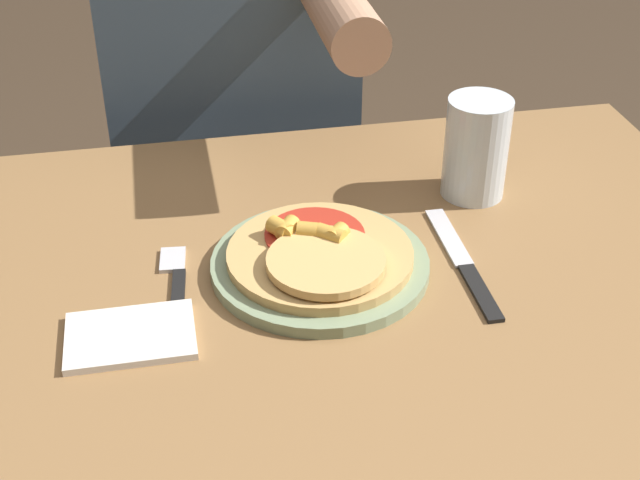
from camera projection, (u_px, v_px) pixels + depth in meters
name	position (u px, v px, depth m)	size (l,w,h in m)	color
dining_table	(361.00, 380.00, 1.03)	(0.95, 0.78, 0.73)	olive
plate	(320.00, 265.00, 0.99)	(0.24, 0.24, 0.01)	gray
pizza	(320.00, 254.00, 0.97)	(0.21, 0.21, 0.04)	tan
fork	(175.00, 287.00, 0.96)	(0.03, 0.18, 0.00)	black
knife	(464.00, 263.00, 1.00)	(0.02, 0.22, 0.00)	black
drinking_glass	(476.00, 148.00, 1.09)	(0.08, 0.08, 0.13)	silver
napkin	(130.00, 336.00, 0.89)	(0.13, 0.09, 0.01)	silver
person_diner	(231.00, 79.00, 1.41)	(0.38, 0.52, 1.26)	#2D2D38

